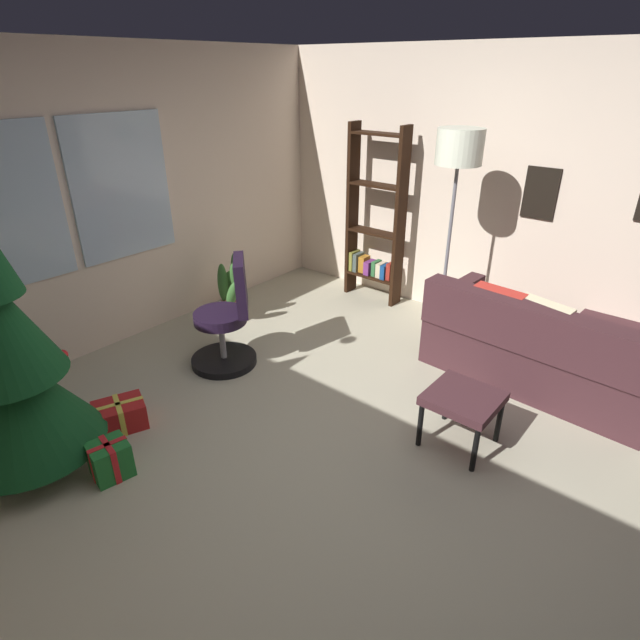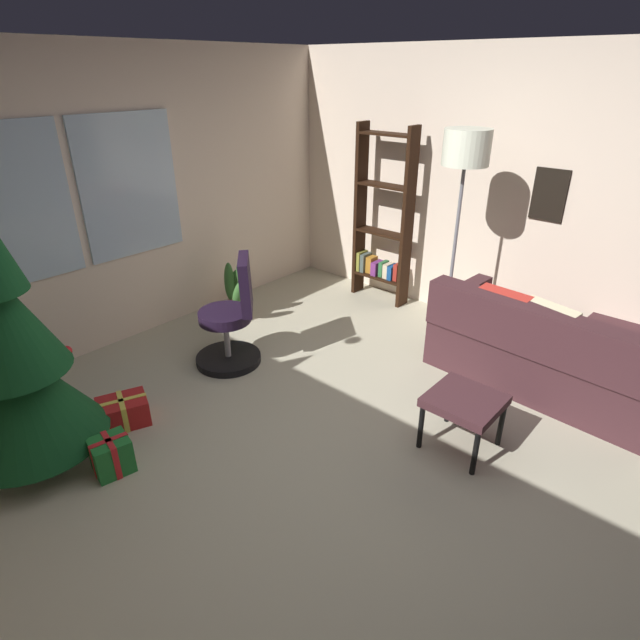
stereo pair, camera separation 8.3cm
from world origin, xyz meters
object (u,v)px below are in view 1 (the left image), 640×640
object	(u,v)px
footstool	(463,402)
couch	(558,349)
potted_plant	(232,292)
floor_lamp	(458,163)
gift_box_green	(110,460)
office_chair	(227,325)
holiday_tree	(6,360)
gift_box_red	(120,415)
bookshelf	(374,227)

from	to	relation	value
footstool	couch	bearing A→B (deg)	-10.49
footstool	potted_plant	xyz separation A→B (m)	(0.32, 2.64, -0.05)
footstool	floor_lamp	size ratio (longest dim) A/B	0.24
couch	gift_box_green	bearing A→B (deg)	148.84
gift_box_green	floor_lamp	xyz separation A→B (m)	(2.91, -0.73, 1.51)
office_chair	potted_plant	bearing A→B (deg)	46.30
potted_plant	holiday_tree	bearing A→B (deg)	-164.53
gift_box_green	potted_plant	distance (m)	2.29
gift_box_red	bookshelf	distance (m)	3.14
gift_box_red	bookshelf	size ratio (longest dim) A/B	0.22
gift_box_red	gift_box_green	distance (m)	0.50
couch	holiday_tree	bearing A→B (deg)	144.80
office_chair	bookshelf	size ratio (longest dim) A/B	0.52
gift_box_red	potted_plant	world-z (taller)	potted_plant
couch	office_chair	xyz separation A→B (m)	(-1.54, 2.23, 0.09)
holiday_tree	potted_plant	xyz separation A→B (m)	(2.25, 0.62, -0.49)
gift_box_red	bookshelf	xyz separation A→B (m)	(3.06, -0.06, 0.70)
holiday_tree	bookshelf	distance (m)	3.62
potted_plant	office_chair	bearing A→B (deg)	-133.70
floor_lamp	potted_plant	distance (m)	2.44
bookshelf	floor_lamp	bearing A→B (deg)	-112.64
gift_box_red	floor_lamp	bearing A→B (deg)	-23.24
gift_box_green	bookshelf	size ratio (longest dim) A/B	0.14
footstool	gift_box_green	bearing A→B (deg)	137.45
office_chair	bookshelf	distance (m)	2.02
bookshelf	office_chair	bearing A→B (deg)	176.43
floor_lamp	couch	bearing A→B (deg)	-89.30
holiday_tree	office_chair	world-z (taller)	holiday_tree
office_chair	potted_plant	distance (m)	0.88
gift_box_red	floor_lamp	distance (m)	3.23
couch	gift_box_green	xyz separation A→B (m)	(-2.93, 1.77, -0.16)
holiday_tree	floor_lamp	bearing A→B (deg)	-20.78
footstool	floor_lamp	world-z (taller)	floor_lamp
holiday_tree	gift_box_green	distance (m)	0.86
bookshelf	gift_box_red	bearing A→B (deg)	178.96
gift_box_red	potted_plant	size ratio (longest dim) A/B	0.63
gift_box_red	office_chair	xyz separation A→B (m)	(1.09, 0.07, 0.27)
couch	bookshelf	distance (m)	2.22
holiday_tree	floor_lamp	distance (m)	3.50
couch	potted_plant	size ratio (longest dim) A/B	2.79
footstool	gift_box_red	xyz separation A→B (m)	(-1.38, 1.93, -0.24)
bookshelf	footstool	bearing A→B (deg)	-131.86
office_chair	gift_box_red	bearing A→B (deg)	-176.45
bookshelf	potted_plant	world-z (taller)	bookshelf
footstool	potted_plant	size ratio (longest dim) A/B	0.69
bookshelf	couch	bearing A→B (deg)	-101.58
potted_plant	gift_box_green	bearing A→B (deg)	-151.14
footstool	gift_box_red	world-z (taller)	footstool
potted_plant	footstool	bearing A→B (deg)	-96.94
couch	gift_box_red	bearing A→B (deg)	140.50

